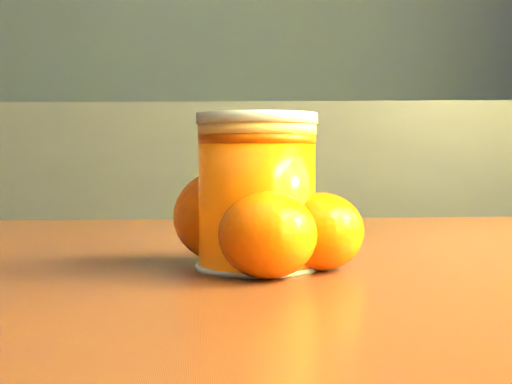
{
  "coord_description": "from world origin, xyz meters",
  "views": [
    {
      "loc": [
        1.02,
        -0.21,
        0.8
      ],
      "look_at": [
        0.99,
        0.27,
        0.77
      ],
      "focal_mm": 50.0,
      "sensor_mm": 36.0,
      "label": 1
    }
  ],
  "objects": [
    {
      "name": "juice_glass",
      "position": [
        0.99,
        0.26,
        0.77
      ],
      "size": [
        0.08,
        0.08,
        0.1
      ],
      "rotation": [
        0.0,
        0.0,
        0.1
      ],
      "color": "#FE5F05",
      "rests_on": "table"
    },
    {
      "name": "orange_front",
      "position": [
        0.97,
        0.28,
        0.76
      ],
      "size": [
        0.09,
        0.09,
        0.07
      ],
      "primitive_type": "ellipsoid",
      "rotation": [
        0.0,
        0.0,
        -0.18
      ],
      "color": "#FF5E05",
      "rests_on": "table"
    },
    {
      "name": "orange_back",
      "position": [
        1.0,
        0.22,
        0.75
      ],
      "size": [
        0.07,
        0.07,
        0.05
      ],
      "primitive_type": "ellipsoid",
      "rotation": [
        0.0,
        0.0,
        -0.15
      ],
      "color": "#FF5E05",
      "rests_on": "table"
    },
    {
      "name": "orange_extra",
      "position": [
        1.03,
        0.25,
        0.75
      ],
      "size": [
        0.07,
        0.07,
        0.05
      ],
      "primitive_type": "ellipsoid",
      "rotation": [
        0.0,
        0.0,
        -0.29
      ],
      "color": "#FF5E05",
      "rests_on": "table"
    }
  ]
}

